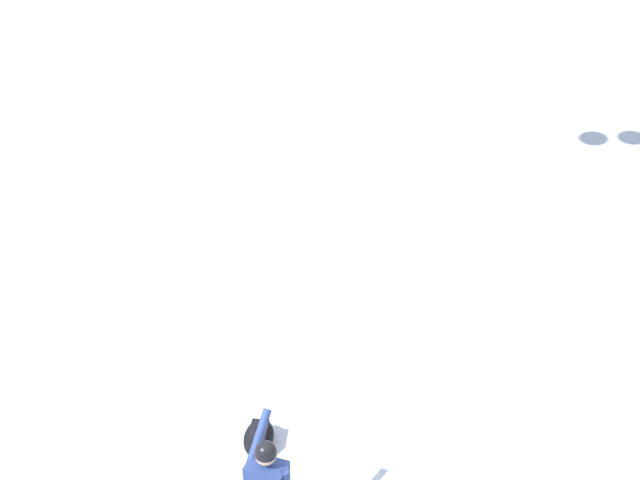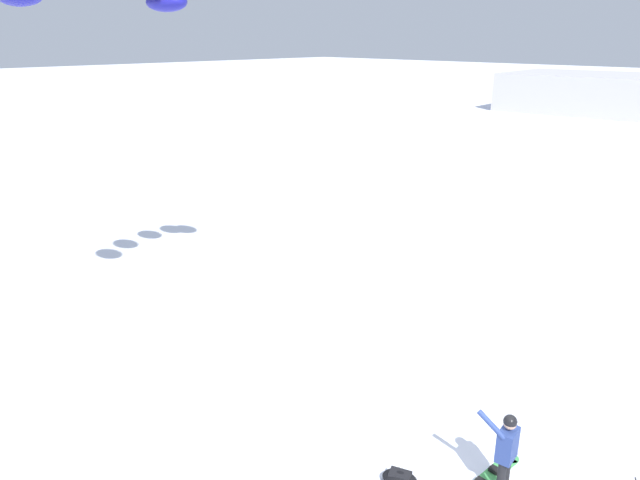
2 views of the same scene
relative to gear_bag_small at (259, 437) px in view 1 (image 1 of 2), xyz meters
name	(u,v)px [view 1 (image 1 of 2)]	position (x,y,z in m)	size (l,w,h in m)	color
gear_bag_small	(259,437)	(0.00, 0.00, 0.00)	(0.58, 0.72, 0.29)	black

